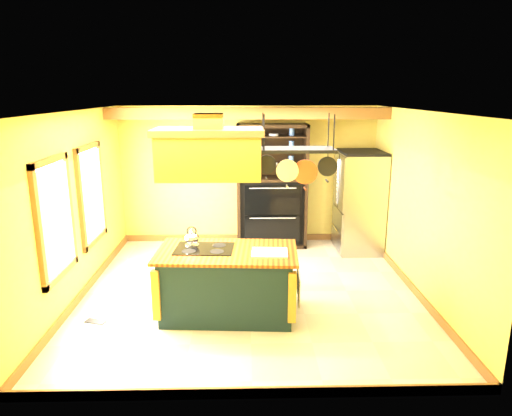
{
  "coord_description": "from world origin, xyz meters",
  "views": [
    {
      "loc": [
        -0.06,
        -6.42,
        2.96
      ],
      "look_at": [
        0.1,
        0.3,
        1.24
      ],
      "focal_mm": 32.0,
      "sensor_mm": 36.0,
      "label": 1
    }
  ],
  "objects_px": {
    "refrigerator": "(359,204)",
    "range_hood": "(209,151)",
    "kitchen_island": "(227,282)",
    "hutch": "(272,200)",
    "pot_rack": "(297,157)"
  },
  "relations": [
    {
      "from": "refrigerator",
      "to": "hutch",
      "type": "distance_m",
      "value": 1.67
    },
    {
      "from": "range_hood",
      "to": "refrigerator",
      "type": "xyz_separation_m",
      "value": [
        2.59,
        2.58,
        -1.33
      ]
    },
    {
      "from": "range_hood",
      "to": "kitchen_island",
      "type": "bearing_deg",
      "value": 0.25
    },
    {
      "from": "kitchen_island",
      "to": "refrigerator",
      "type": "bearing_deg",
      "value": 50.63
    },
    {
      "from": "kitchen_island",
      "to": "hutch",
      "type": "height_order",
      "value": "hutch"
    },
    {
      "from": "kitchen_island",
      "to": "range_hood",
      "type": "xyz_separation_m",
      "value": [
        -0.2,
        -0.0,
        1.77
      ]
    },
    {
      "from": "refrigerator",
      "to": "range_hood",
      "type": "bearing_deg",
      "value": -135.06
    },
    {
      "from": "range_hood",
      "to": "pot_rack",
      "type": "distance_m",
      "value": 1.11
    },
    {
      "from": "range_hood",
      "to": "pot_rack",
      "type": "xyz_separation_m",
      "value": [
        1.1,
        0.0,
        -0.07
      ]
    },
    {
      "from": "kitchen_island",
      "to": "range_hood",
      "type": "height_order",
      "value": "range_hood"
    },
    {
      "from": "kitchen_island",
      "to": "hutch",
      "type": "relative_size",
      "value": 0.8
    },
    {
      "from": "range_hood",
      "to": "refrigerator",
      "type": "height_order",
      "value": "range_hood"
    },
    {
      "from": "range_hood",
      "to": "hutch",
      "type": "height_order",
      "value": "range_hood"
    },
    {
      "from": "hutch",
      "to": "kitchen_island",
      "type": "bearing_deg",
      "value": -104.48
    },
    {
      "from": "kitchen_island",
      "to": "hutch",
      "type": "distance_m",
      "value": 3.08
    }
  ]
}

